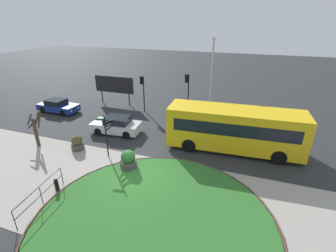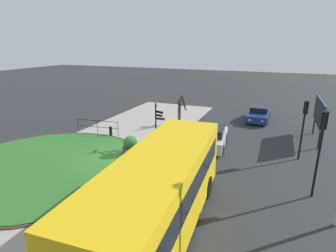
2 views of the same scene
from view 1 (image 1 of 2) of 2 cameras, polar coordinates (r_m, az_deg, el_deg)
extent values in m
plane|color=#282B2D|center=(15.70, -7.28, -10.92)|extent=(120.00, 120.00, 0.00)
cube|color=#9E998E|center=(14.33, -10.88, -15.04)|extent=(32.00, 8.06, 0.02)
cylinder|color=#2D6B28|center=(12.46, -3.34, -21.53)|extent=(11.44, 11.44, 0.10)
torus|color=brown|center=(12.45, -3.34, -21.51)|extent=(11.75, 11.75, 0.11)
cylinder|color=black|center=(17.11, -14.16, -2.54)|extent=(0.09, 0.09, 3.00)
sphere|color=black|center=(16.50, -14.70, 2.29)|extent=(0.10, 0.10, 0.10)
cube|color=#195128|center=(16.70, -15.69, 1.50)|extent=(0.56, 0.18, 0.15)
cube|color=black|center=(16.89, -13.52, 0.96)|extent=(0.26, 0.61, 0.15)
cube|color=black|center=(16.98, -13.72, 0.14)|extent=(0.14, 0.50, 0.15)
cube|color=black|center=(17.16, -13.74, -0.50)|extent=(0.05, 0.60, 0.15)
cylinder|color=black|center=(15.38, -24.48, -12.59)|extent=(0.23, 0.23, 0.63)
sphere|color=black|center=(15.18, -24.72, -11.50)|extent=(0.22, 0.22, 0.22)
cube|color=black|center=(14.25, -27.87, -12.43)|extent=(0.46, 3.50, 0.03)
cube|color=black|center=(14.54, -27.48, -14.05)|extent=(0.46, 3.50, 0.03)
cylinder|color=black|center=(15.65, -23.48, -10.62)|extent=(0.04, 0.04, 1.13)
cylinder|color=black|center=(14.57, -27.44, -14.23)|extent=(0.04, 0.04, 1.13)
cylinder|color=black|center=(13.64, -32.13, -18.29)|extent=(0.04, 0.04, 1.13)
cube|color=yellow|center=(18.06, 15.20, -0.54)|extent=(9.56, 3.14, 2.84)
cube|color=black|center=(16.72, 15.19, -1.08)|extent=(8.27, 0.53, 0.88)
cube|color=black|center=(19.11, 15.46, 2.09)|extent=(8.27, 0.53, 0.88)
cube|color=black|center=(18.57, 0.61, 1.50)|extent=(0.15, 2.10, 1.10)
cube|color=black|center=(18.19, 0.62, 4.58)|extent=(0.11, 1.41, 0.28)
cylinder|color=black|center=(17.75, 4.90, -4.48)|extent=(1.02, 0.36, 1.00)
cylinder|color=black|center=(19.84, 6.27, -1.33)|extent=(1.02, 0.36, 1.00)
cylinder|color=black|center=(17.81, 24.39, -6.64)|extent=(1.02, 0.36, 1.00)
cylinder|color=black|center=(19.89, 23.63, -3.27)|extent=(1.02, 0.36, 1.00)
cube|color=silver|center=(20.97, -11.96, -0.16)|extent=(4.19, 2.16, 0.74)
cube|color=black|center=(20.65, -11.71, 1.40)|extent=(2.10, 1.75, 0.53)
cube|color=#EAEACC|center=(21.46, -17.47, -0.10)|extent=(0.04, 0.20, 0.12)
cube|color=#EAEACC|center=(22.29, -16.11, 0.99)|extent=(0.04, 0.20, 0.12)
cylinder|color=black|center=(20.97, -15.93, -1.26)|extent=(0.66, 0.28, 0.64)
cylinder|color=black|center=(22.25, -13.95, 0.46)|extent=(0.66, 0.28, 0.64)
cylinder|color=black|center=(19.90, -9.63, -2.03)|extent=(0.66, 0.28, 0.64)
cylinder|color=black|center=(21.25, -7.94, -0.18)|extent=(0.66, 0.28, 0.64)
cube|color=navy|center=(27.59, -24.18, 4.03)|extent=(4.23, 1.85, 0.66)
cube|color=black|center=(27.54, -24.63, 5.17)|extent=(1.83, 1.58, 0.48)
cube|color=#EAEACC|center=(26.54, -20.16, 4.02)|extent=(0.03, 0.20, 0.12)
cube|color=#EAEACC|center=(25.81, -21.63, 3.25)|extent=(0.03, 0.20, 0.12)
cylinder|color=black|center=(27.31, -21.03, 3.95)|extent=(0.65, 0.24, 0.64)
cylinder|color=black|center=(26.24, -23.25, 2.80)|extent=(0.65, 0.24, 0.64)
cylinder|color=black|center=(29.06, -24.90, 4.46)|extent=(0.65, 0.24, 0.64)
cylinder|color=black|center=(28.06, -27.12, 3.39)|extent=(0.65, 0.24, 0.64)
cylinder|color=black|center=(23.85, 4.71, 7.08)|extent=(0.11, 0.11, 4.08)
cube|color=black|center=(23.51, 4.38, 11.01)|extent=(0.30, 0.30, 0.78)
sphere|color=black|center=(23.51, 4.05, 11.63)|extent=(0.16, 0.16, 0.16)
sphere|color=black|center=(23.56, 4.04, 11.05)|extent=(0.16, 0.16, 0.16)
sphere|color=green|center=(23.62, 4.02, 10.47)|extent=(0.16, 0.16, 0.16)
cylinder|color=black|center=(25.03, -5.64, 7.34)|extent=(0.11, 0.11, 3.64)
cube|color=black|center=(24.77, -6.18, 10.57)|extent=(0.29, 0.29, 0.78)
sphere|color=black|center=(24.80, -6.51, 11.15)|extent=(0.16, 0.16, 0.16)
sphere|color=#F2A519|center=(24.85, -6.48, 10.60)|extent=(0.16, 0.16, 0.16)
sphere|color=black|center=(24.91, -6.45, 10.05)|extent=(0.16, 0.16, 0.16)
cylinder|color=#B7B7BC|center=(23.73, 10.01, 10.59)|extent=(0.16, 0.16, 7.17)
cylinder|color=silver|center=(23.18, 10.69, 19.52)|extent=(0.32, 0.32, 0.22)
cylinder|color=black|center=(29.14, -15.15, 7.51)|extent=(0.12, 0.12, 2.18)
cylinder|color=black|center=(27.42, -9.08, 7.04)|extent=(0.12, 0.12, 2.18)
cube|color=#1E66B2|center=(27.96, -12.40, 9.43)|extent=(4.59, 0.17, 1.70)
cube|color=black|center=(27.90, -12.47, 9.39)|extent=(4.68, 0.08, 1.80)
cylinder|color=#47423D|center=(16.13, -9.17, -8.85)|extent=(1.07, 1.07, 0.54)
sphere|color=#286028|center=(15.83, -9.30, -7.12)|extent=(0.91, 0.91, 0.91)
cylinder|color=#47423D|center=(19.24, -20.25, -4.51)|extent=(0.92, 0.92, 0.47)
sphere|color=#4C4723|center=(19.03, -20.46, -3.21)|extent=(0.78, 0.78, 0.78)
cylinder|color=#423323|center=(20.64, -28.43, -1.34)|extent=(0.26, 0.26, 2.23)
cylinder|color=#423323|center=(20.44, -29.56, 1.35)|extent=(0.19, 0.63, 0.68)
cylinder|color=#423323|center=(20.48, -28.09, 1.66)|extent=(0.91, 0.22, 1.20)
cylinder|color=#423323|center=(20.73, -29.06, 0.43)|extent=(0.42, 0.73, 0.60)
cylinder|color=#423323|center=(20.49, -27.81, 1.00)|extent=(0.91, 0.43, 1.36)
cylinder|color=#423323|center=(20.48, -28.28, 1.40)|extent=(0.74, 0.15, 0.87)
camera|label=2|loc=(21.52, 40.24, 13.10)|focal=29.08mm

